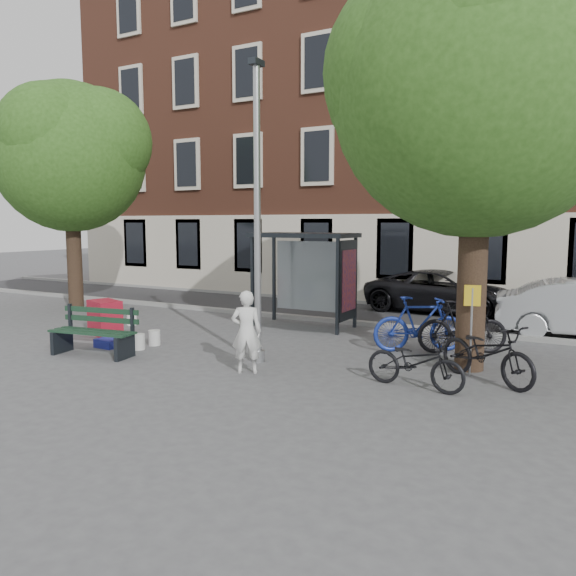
% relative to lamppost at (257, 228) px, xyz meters
% --- Properties ---
extents(ground, '(90.00, 90.00, 0.00)m').
position_rel_lamppost_xyz_m(ground, '(0.00, 0.00, -2.78)').
color(ground, '#4C4C4F').
rests_on(ground, ground).
extents(road, '(40.00, 4.00, 0.01)m').
position_rel_lamppost_xyz_m(road, '(0.00, 7.00, -2.78)').
color(road, '#28282B').
rests_on(road, ground).
extents(curb_near, '(40.00, 0.25, 0.12)m').
position_rel_lamppost_xyz_m(curb_near, '(0.00, 5.00, -2.72)').
color(curb_near, gray).
rests_on(curb_near, ground).
extents(curb_far, '(40.00, 0.25, 0.12)m').
position_rel_lamppost_xyz_m(curb_far, '(0.00, 9.00, -2.72)').
color(curb_far, gray).
rests_on(curb_far, ground).
extents(building_row, '(30.00, 8.00, 14.00)m').
position_rel_lamppost_xyz_m(building_row, '(0.00, 13.00, 4.22)').
color(building_row, brown).
rests_on(building_row, ground).
extents(lamppost, '(0.28, 0.35, 6.11)m').
position_rel_lamppost_xyz_m(lamppost, '(0.00, 0.00, 0.00)').
color(lamppost, '#9EA0A3').
rests_on(lamppost, ground).
extents(tree_right, '(5.76, 5.60, 8.20)m').
position_rel_lamppost_xyz_m(tree_right, '(4.01, 1.38, 2.83)').
color(tree_right, black).
rests_on(tree_right, ground).
extents(tree_left, '(5.18, 4.86, 7.40)m').
position_rel_lamppost_xyz_m(tree_left, '(-8.99, 2.88, 2.43)').
color(tree_left, black).
rests_on(tree_left, ground).
extents(bus_shelter, '(2.85, 1.45, 2.62)m').
position_rel_lamppost_xyz_m(bus_shelter, '(-0.61, 4.11, -0.87)').
color(bus_shelter, '#1E2328').
rests_on(bus_shelter, ground).
extents(painter, '(0.70, 0.62, 1.62)m').
position_rel_lamppost_xyz_m(painter, '(0.27, -0.86, -1.98)').
color(painter, silver).
rests_on(painter, ground).
extents(bench, '(2.04, 0.92, 1.01)m').
position_rel_lamppost_xyz_m(bench, '(-3.47, -1.23, -2.32)').
color(bench, '#1E2328').
rests_on(bench, ground).
extents(bike_a, '(1.87, 0.85, 0.95)m').
position_rel_lamppost_xyz_m(bike_a, '(3.43, -0.31, -2.31)').
color(bike_a, black).
rests_on(bike_a, ground).
extents(bike_b, '(2.10, 1.62, 1.26)m').
position_rel_lamppost_xyz_m(bike_b, '(2.70, 2.55, -2.15)').
color(bike_b, navy).
rests_on(bike_b, ground).
extents(bike_c, '(2.16, 1.69, 1.09)m').
position_rel_lamppost_xyz_m(bike_c, '(4.46, 0.71, -2.24)').
color(bike_c, black).
rests_on(bike_c, ground).
extents(bike_d, '(2.02, 1.47, 1.20)m').
position_rel_lamppost_xyz_m(bike_d, '(3.58, 2.84, -2.18)').
color(bike_d, black).
rests_on(bike_d, ground).
extents(car_dark, '(5.10, 2.64, 1.38)m').
position_rel_lamppost_xyz_m(car_dark, '(1.84, 8.40, -2.10)').
color(car_dark, black).
rests_on(car_dark, ground).
extents(red_stand, '(1.05, 0.87, 0.90)m').
position_rel_lamppost_xyz_m(red_stand, '(-4.99, 0.49, -2.33)').
color(red_stand, maroon).
rests_on(red_stand, ground).
extents(blue_crate, '(0.57, 0.43, 0.20)m').
position_rel_lamppost_xyz_m(blue_crate, '(-3.80, -0.54, -2.68)').
color(blue_crate, navy).
rests_on(blue_crate, ground).
extents(bucket_a, '(0.33, 0.33, 0.36)m').
position_rel_lamppost_xyz_m(bucket_a, '(-3.00, -0.37, -2.60)').
color(bucket_a, silver).
rests_on(bucket_a, ground).
extents(bucket_b, '(0.28, 0.28, 0.36)m').
position_rel_lamppost_xyz_m(bucket_b, '(-3.00, 0.15, -2.60)').
color(bucket_b, silver).
rests_on(bucket_b, ground).
extents(bucket_c, '(0.31, 0.31, 0.36)m').
position_rel_lamppost_xyz_m(bucket_c, '(-5.41, 1.87, -2.60)').
color(bucket_c, white).
rests_on(bucket_c, ground).
extents(notice_sign, '(0.30, 0.10, 1.74)m').
position_rel_lamppost_xyz_m(notice_sign, '(4.11, 1.02, -1.56)').
color(notice_sign, '#9EA0A3').
rests_on(notice_sign, ground).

